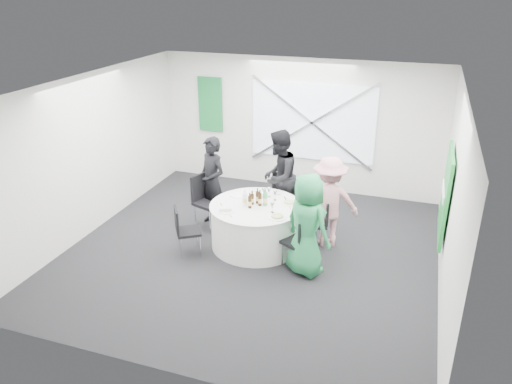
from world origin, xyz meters
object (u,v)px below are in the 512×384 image
(chair_back_left, at_px, (205,197))
(chair_front_right, at_px, (302,239))
(person_woman_pink, at_px, (329,202))
(green_water_bottle, at_px, (265,199))
(clear_water_bottle, at_px, (245,199))
(person_man_back_left, at_px, (212,182))
(person_woman_green, at_px, (307,225))
(banquet_table, at_px, (256,225))
(chair_back, at_px, (280,192))
(chair_front_left, at_px, (184,228))
(person_man_back, at_px, (279,177))
(chair_back_right, at_px, (319,219))

(chair_back_left, bearing_deg, chair_front_right, -93.96)
(person_woman_pink, relative_size, green_water_bottle, 5.46)
(person_woman_pink, bearing_deg, clear_water_bottle, -0.51)
(chair_front_right, xyz_separation_m, person_woman_pink, (0.23, 0.94, 0.27))
(person_man_back_left, relative_size, person_woman_pink, 1.05)
(person_woman_green, bearing_deg, person_woman_pink, -69.32)
(banquet_table, xyz_separation_m, chair_front_right, (0.91, -0.49, 0.15))
(chair_back, xyz_separation_m, person_woman_green, (0.94, -1.77, 0.32))
(chair_back, distance_m, chair_front_left, 2.18)
(banquet_table, bearing_deg, person_man_back, 85.44)
(banquet_table, distance_m, chair_back_left, 1.21)
(chair_back, relative_size, green_water_bottle, 2.97)
(person_woman_green, relative_size, green_water_bottle, 5.63)
(chair_back_left, bearing_deg, person_man_back, -42.08)
(person_man_back, bearing_deg, person_man_back_left, -61.62)
(chair_front_left, bearing_deg, green_water_bottle, -91.67)
(chair_back, distance_m, chair_front_right, 1.91)
(chair_back, height_order, person_woman_green, person_woman_green)
(clear_water_bottle, bearing_deg, person_woman_pink, 20.95)
(chair_back, bearing_deg, person_man_back, -79.38)
(banquet_table, bearing_deg, person_woman_pink, 21.46)
(chair_front_right, xyz_separation_m, clear_water_bottle, (-1.09, 0.43, 0.34))
(chair_back, height_order, person_man_back, person_man_back)
(chair_back_left, distance_m, person_man_back_left, 0.30)
(chair_back_left, xyz_separation_m, person_woman_pink, (2.26, 0.05, 0.21))
(green_water_bottle, bearing_deg, person_man_back_left, 156.87)
(banquet_table, relative_size, person_woman_pink, 0.98)
(chair_front_left, distance_m, person_woman_green, 2.06)
(person_woman_pink, bearing_deg, chair_front_left, 5.82)
(chair_front_left, bearing_deg, chair_back_left, -28.14)
(chair_back_right, relative_size, person_woman_pink, 0.53)
(person_woman_green, bearing_deg, chair_back_right, -62.19)
(chair_front_right, distance_m, person_woman_green, 0.31)
(person_woman_green, height_order, green_water_bottle, person_woman_green)
(chair_back_right, xyz_separation_m, person_woman_green, (-0.01, -0.90, 0.33))
(person_man_back_left, bearing_deg, chair_front_left, -61.48)
(chair_front_right, xyz_separation_m, green_water_bottle, (-0.77, 0.54, 0.35))
(person_man_back, xyz_separation_m, person_woman_pink, (1.06, -0.60, -0.09))
(chair_back_right, xyz_separation_m, chair_front_left, (-2.04, -1.02, -0.00))
(chair_back_right, xyz_separation_m, person_man_back_left, (-2.05, 0.20, 0.35))
(person_man_back_left, height_order, green_water_bottle, person_man_back_left)
(person_woman_pink, bearing_deg, person_woman_green, 60.54)
(chair_back, relative_size, person_woman_pink, 0.54)
(chair_front_left, relative_size, person_woman_pink, 0.53)
(chair_back_left, height_order, chair_back_right, chair_back_left)
(chair_back_right, height_order, person_man_back, person_man_back)
(person_woman_pink, bearing_deg, chair_back_right, 16.95)
(chair_back, bearing_deg, green_water_bottle, -82.93)
(chair_front_left, xyz_separation_m, green_water_bottle, (1.17, 0.72, 0.38))
(person_man_back_left, distance_m, clear_water_bottle, 1.05)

